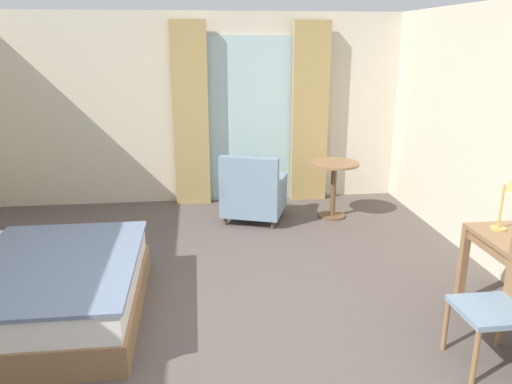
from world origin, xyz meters
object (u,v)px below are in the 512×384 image
bed (6,290)px  desk_chair (506,302)px  round_cafe_table (334,177)px  desk_lamp (510,193)px  armchair_by_window (253,194)px

bed → desk_chair: bed is taller
bed → round_cafe_table: size_ratio=2.80×
bed → round_cafe_table: 3.84m
desk_lamp → armchair_by_window: desk_lamp is taller
armchair_by_window → round_cafe_table: size_ratio=1.29×
bed → armchair_by_window: 3.03m
desk_lamp → armchair_by_window: 3.08m
bed → desk_lamp: (3.85, -0.42, 0.79)m
armchair_by_window → round_cafe_table: armchair_by_window is taller
desk_chair → desk_lamp: size_ratio=1.82×
desk_lamp → round_cafe_table: (-0.64, 2.52, -0.54)m
desk_chair → desk_lamp: desk_lamp is taller
desk_chair → armchair_by_window: 3.35m
desk_chair → round_cafe_table: 3.10m
round_cafe_table → bed: bearing=-146.9°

